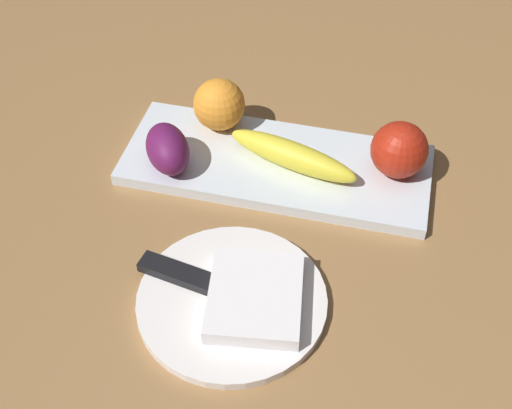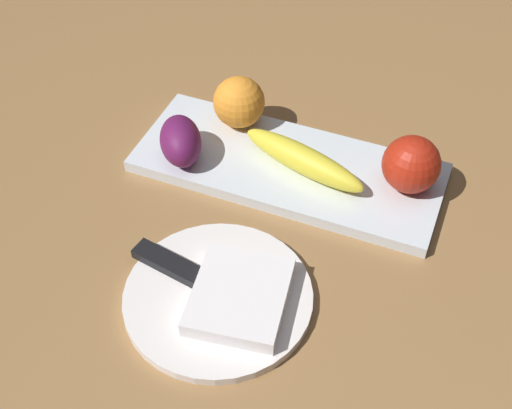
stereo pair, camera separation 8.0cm
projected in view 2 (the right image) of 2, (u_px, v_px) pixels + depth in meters
ground_plane at (314, 173)px, 0.91m from camera, size 2.40×2.40×0.00m
fruit_tray at (288, 167)px, 0.90m from camera, size 0.40×0.16×0.02m
apple at (411, 164)px, 0.84m from camera, size 0.07×0.07×0.07m
banana at (303, 160)px, 0.88m from camera, size 0.18×0.08×0.04m
orange_near_apple at (239, 102)px, 0.93m from camera, size 0.07×0.07×0.07m
grape_bunch at (181, 141)px, 0.89m from camera, size 0.09×0.10×0.06m
dinner_plate at (218, 297)px, 0.76m from camera, size 0.21×0.21×0.01m
folded_napkin at (240, 296)px, 0.74m from camera, size 0.12×0.13×0.02m
knife at (180, 269)px, 0.78m from camera, size 0.18×0.05×0.01m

